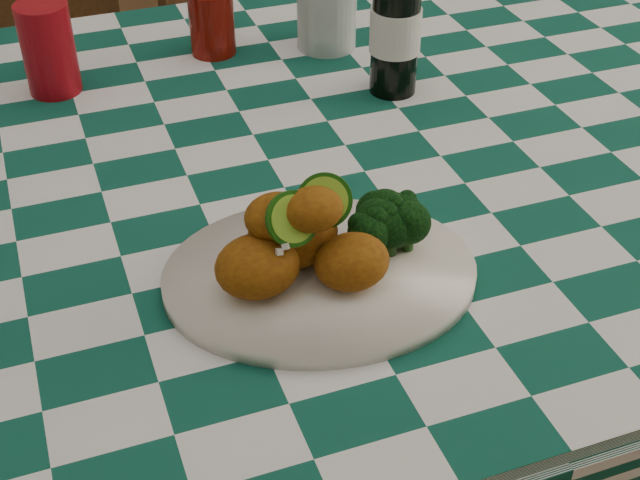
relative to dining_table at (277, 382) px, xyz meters
name	(u,v)px	position (x,y,z in m)	size (l,w,h in m)	color
dining_table	(277,382)	(0.00, 0.00, 0.00)	(1.66, 1.06, 0.79)	#0D4A3A
plate	(320,276)	(-0.02, -0.24, 0.40)	(0.32, 0.25, 0.02)	white
fried_chicken_pile	(310,231)	(-0.03, -0.24, 0.46)	(0.16, 0.12, 0.10)	#8F540D
broccoli_side	(385,224)	(0.05, -0.23, 0.44)	(0.08, 0.08, 0.06)	black
red_tumbler	(48,49)	(-0.22, 0.28, 0.46)	(0.07, 0.07, 0.13)	maroon
ketchup_bottle	(211,8)	(0.01, 0.32, 0.46)	(0.07, 0.07, 0.14)	#6A0C05
mason_jar	(327,6)	(0.18, 0.28, 0.46)	(0.09, 0.09, 0.13)	#B2BCBA
beer_bottle	(397,10)	(0.22, 0.12, 0.51)	(0.07, 0.07, 0.24)	black
wooden_chair_left	(32,147)	(-0.28, 0.70, 0.07)	(0.42, 0.44, 0.93)	#472814
wooden_chair_right	(304,100)	(0.28, 0.69, 0.08)	(0.43, 0.45, 0.94)	#472814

